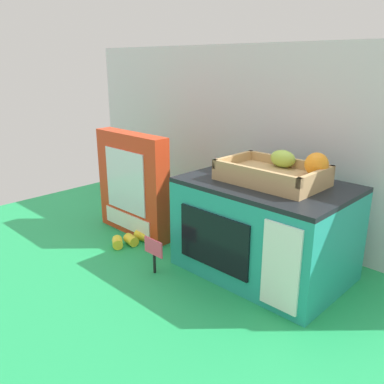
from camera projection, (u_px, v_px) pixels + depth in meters
name	position (u px, v px, depth m)	size (l,w,h in m)	color
ground_plane	(194.00, 253.00, 1.23)	(1.70, 1.70, 0.00)	#219E54
display_back_panel	(255.00, 141.00, 1.34)	(1.61, 0.03, 0.61)	silver
toy_microwave	(264.00, 228.00, 1.09)	(0.43, 0.30, 0.26)	teal
food_groups_crate	(277.00, 173.00, 1.04)	(0.26, 0.17, 0.09)	tan
cookie_set_box	(132.00, 185.00, 1.33)	(0.30, 0.06, 0.34)	red
price_sign	(154.00, 251.00, 1.10)	(0.07, 0.01, 0.10)	black
loose_toy_banana	(130.00, 239.00, 1.29)	(0.07, 0.13, 0.03)	yellow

